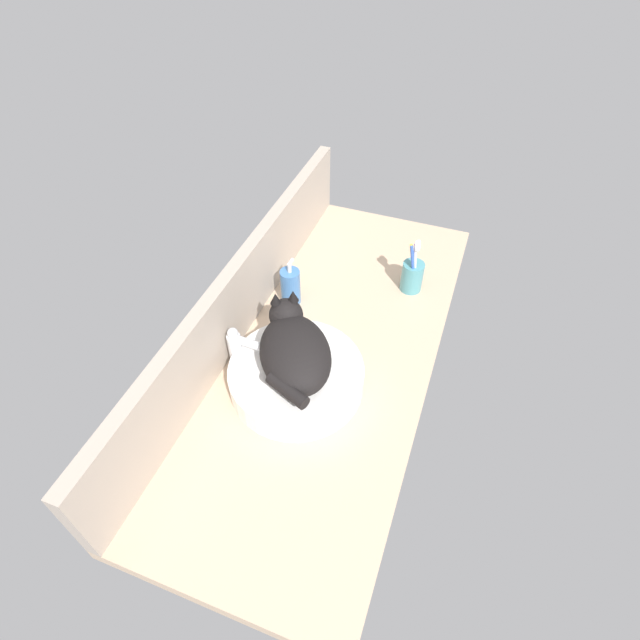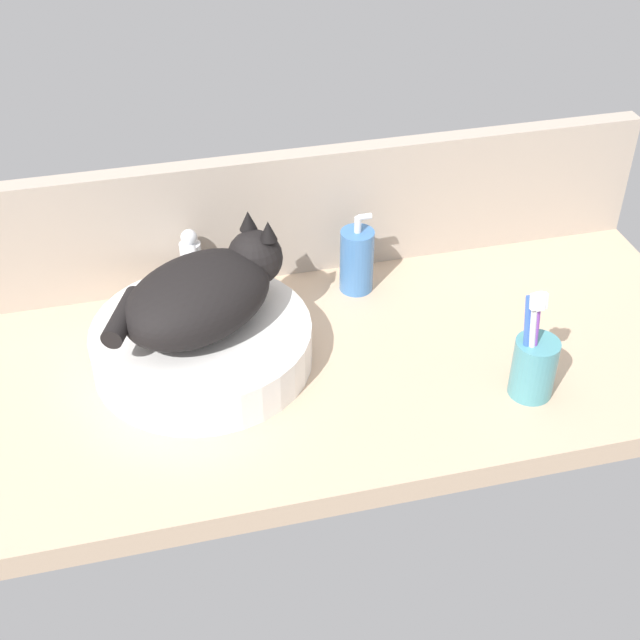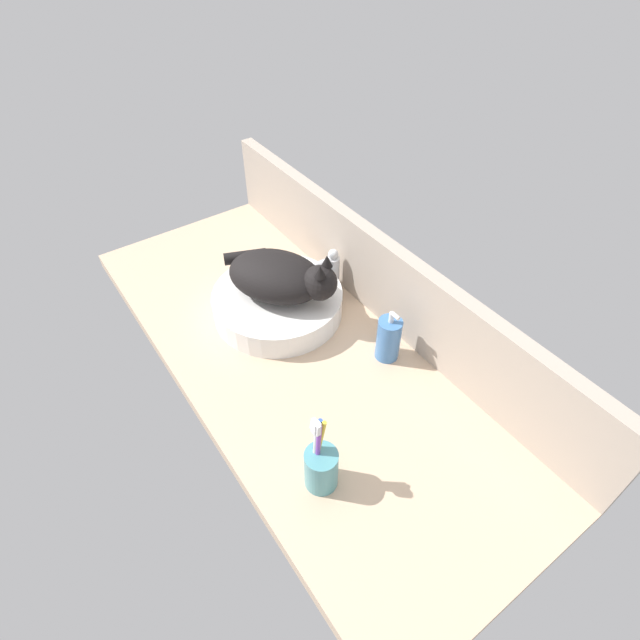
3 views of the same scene
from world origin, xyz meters
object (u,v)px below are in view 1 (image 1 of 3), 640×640
Objects in this scene: cat at (294,349)px; toothbrush_cup at (412,275)px; faucet at (239,347)px; soap_dispenser at (291,286)px; sink_basin at (296,376)px.

toothbrush_cup is at bearing -23.56° from cat.
soap_dispenser reaches higher than faucet.
soap_dispenser reaches higher than sink_basin.
soap_dispenser is at bearing -5.59° from faucet.
sink_basin is 1.13× the size of cat.
sink_basin is 31.67cm from soap_dispenser.
cat is at bearing 36.55° from sink_basin.
soap_dispenser is at bearing 24.66° from cat.
faucet is at bearing 87.15° from sink_basin.
cat is 2.05× the size of soap_dispenser.
faucet is 0.73× the size of toothbrush_cup.
cat is at bearing -88.90° from faucet.
sink_basin is at bearing -143.45° from cat.
toothbrush_cup is at bearing -22.20° from sink_basin.
soap_dispenser is at bearing 118.92° from toothbrush_cup.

